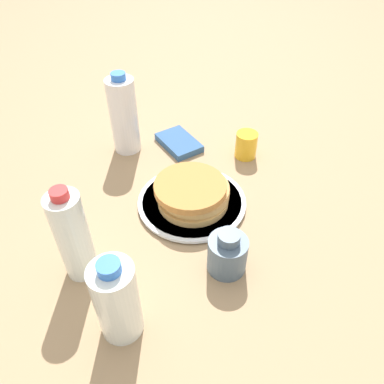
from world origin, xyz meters
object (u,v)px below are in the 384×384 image
Objects in this scene: cream_jug at (227,253)px; water_bottle_near at (124,115)px; water_bottle_far at (73,236)px; pancake_stack at (193,192)px; water_bottle_mid at (117,300)px; plate at (192,202)px; juice_glass at (246,145)px.

water_bottle_near is (-0.47, -0.14, 0.06)m from cream_jug.
cream_jug is at bearing 76.55° from water_bottle_far.
water_bottle_near is at bearing -156.58° from pancake_stack.
water_bottle_mid is (0.27, -0.20, 0.04)m from pancake_stack.
pancake_stack is (0.00, 0.00, 0.04)m from plate.
water_bottle_near reaches higher than water_bottle_far.
water_bottle_near is 0.43m from water_bottle_far.
water_bottle_near reaches higher than plate.
pancake_stack is 0.34m from water_bottle_mid.
water_bottle_mid is (0.28, -0.20, 0.08)m from plate.
cream_jug is at bearing 6.03° from pancake_stack.
water_bottle_far reaches higher than plate.
water_bottle_mid is at bearing -36.73° from pancake_stack.
juice_glass reaches higher than plate.
cream_jug is (0.19, 0.02, 0.00)m from pancake_stack.
water_bottle_near reaches higher than cream_jug.
pancake_stack reaches higher than plate.
cream_jug is at bearing 6.05° from plate.
plate is 0.32m from water_bottle_near.
water_bottle_far is (0.40, -0.15, -0.00)m from water_bottle_near.
cream_jug is at bearing 16.61° from water_bottle_near.
water_bottle_near is at bearing -163.39° from cream_jug.
water_bottle_far reaches higher than juice_glass.
pancake_stack is 1.78× the size of cream_jug.
water_bottle_mid is at bearing 23.55° from water_bottle_far.
water_bottle_near reaches higher than juice_glass.
plate is 1.45× the size of pancake_stack.
water_bottle_mid is at bearing -42.93° from juice_glass.
cream_jug is 0.55× the size of water_bottle_mid.
pancake_stack is at bearing 115.18° from water_bottle_far.
water_bottle_mid is 0.16m from water_bottle_far.
water_bottle_far is at bearing -64.82° from pancake_stack.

